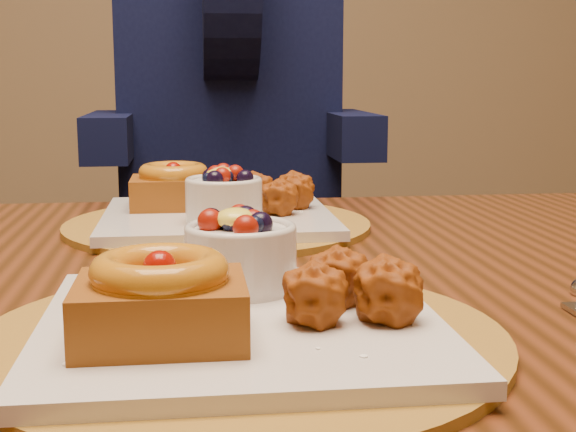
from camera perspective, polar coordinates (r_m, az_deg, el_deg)
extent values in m
cube|color=#321909|center=(0.80, -4.39, -5.25)|extent=(1.60, 0.90, 0.04)
cylinder|color=brown|center=(0.58, -3.34, -8.67)|extent=(0.38, 0.38, 0.01)
cube|color=silver|center=(0.57, -3.35, -7.73)|extent=(0.28, 0.28, 0.01)
cube|color=#572208|center=(0.52, -9.03, -6.66)|extent=(0.11, 0.09, 0.04)
torus|color=#9D4F09|center=(0.52, -9.12, -3.82)|extent=(0.09, 0.09, 0.02)
sphere|color=#800B02|center=(0.52, -9.12, -3.61)|extent=(0.02, 0.02, 0.02)
sphere|color=#93400A|center=(0.60, 3.56, -4.42)|extent=(0.04, 0.04, 0.04)
sphere|color=#93400A|center=(0.55, 1.83, -5.73)|extent=(0.04, 0.04, 0.04)
sphere|color=#93400A|center=(0.56, 7.05, -5.51)|extent=(0.04, 0.04, 0.04)
cylinder|color=silver|center=(0.64, -3.38, -3.07)|extent=(0.09, 0.09, 0.05)
torus|color=silver|center=(0.63, -3.40, -0.89)|extent=(0.09, 0.09, 0.01)
ellipsoid|color=yellow|center=(0.63, -3.77, -0.18)|extent=(0.03, 0.03, 0.02)
cylinder|color=brown|center=(1.00, -5.02, -0.64)|extent=(0.38, 0.38, 0.01)
cube|color=silver|center=(1.00, -5.03, -0.07)|extent=(0.28, 0.28, 0.01)
cube|color=#572208|center=(1.04, -8.12, 1.68)|extent=(0.11, 0.09, 0.04)
torus|color=#9D4F09|center=(1.04, -8.15, 3.13)|extent=(0.09, 0.09, 0.02)
sphere|color=#800B02|center=(1.04, -8.16, 3.24)|extent=(0.02, 0.02, 0.02)
sphere|color=#93400A|center=(0.98, -0.67, 1.24)|extent=(0.04, 0.04, 0.04)
sphere|color=#93400A|center=(1.02, -2.40, 1.61)|extent=(0.04, 0.04, 0.04)
sphere|color=#93400A|center=(1.03, 0.45, 1.66)|extent=(0.04, 0.04, 0.04)
cylinder|color=silver|center=(0.92, -4.58, 1.00)|extent=(0.09, 0.09, 0.05)
torus|color=silver|center=(0.92, -4.60, 2.52)|extent=(0.09, 0.09, 0.01)
ellipsoid|color=yellow|center=(0.92, -4.85, 3.00)|extent=(0.03, 0.03, 0.02)
cube|color=black|center=(1.57, -2.69, -10.13)|extent=(0.46, 0.46, 0.04)
cylinder|color=black|center=(1.85, 1.20, -14.00)|extent=(0.03, 0.03, 0.38)
cube|color=black|center=(1.69, -4.31, -1.53)|extent=(0.39, 0.10, 0.41)
cube|color=black|center=(1.71, -4.27, 6.80)|extent=(0.45, 0.23, 0.64)
cube|color=black|center=(1.60, -12.48, 5.60)|extent=(0.08, 0.32, 0.08)
cube|color=black|center=(1.62, 4.27, 5.87)|extent=(0.08, 0.32, 0.08)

